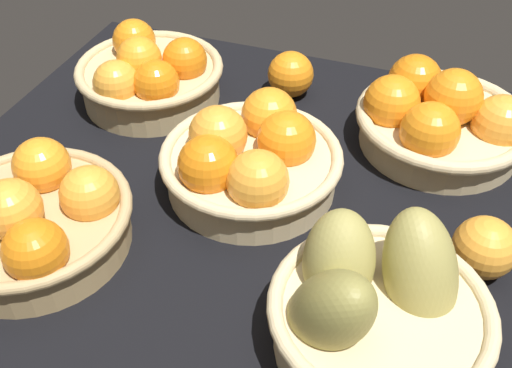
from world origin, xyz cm
name	(u,v)px	position (x,y,z in cm)	size (l,w,h in cm)	color
market_tray	(251,193)	(0.00, 0.00, 1.50)	(84.00, 72.00, 3.00)	black
basket_center	(249,159)	(0.16, 0.24, 7.66)	(23.89, 23.89, 11.14)	#D3BC8C
basket_far_left_pears	(373,307)	(-19.68, 18.57, 8.17)	(23.18, 22.79, 15.92)	#D3BC8C
basket_near_right	(149,75)	(21.99, -14.03, 7.65)	(22.96, 22.96, 11.31)	tan
basket_far_right	(31,218)	(20.42, 18.82, 7.41)	(23.92, 23.92, 11.07)	tan
basket_near_left	(440,118)	(-21.90, -17.52, 7.55)	(24.57, 24.57, 11.94)	#D3BC8C
loose_orange_front_gap	(484,248)	(-29.78, 4.98, 6.65)	(7.29, 7.29, 7.29)	#F49E33
loose_orange_back_gap	(291,74)	(1.82, -23.16, 6.66)	(7.31, 7.31, 7.31)	orange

